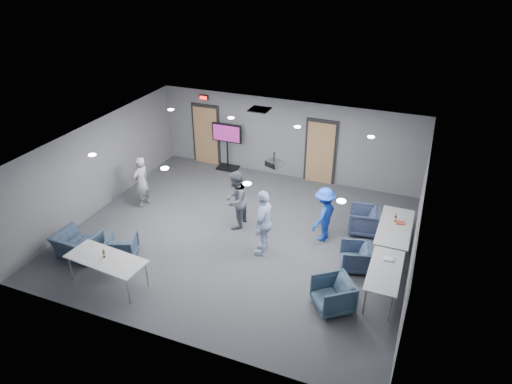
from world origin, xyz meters
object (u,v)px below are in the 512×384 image
at_px(chair_front_a, 122,246).
at_px(table_right_b, 385,271).
at_px(table_right_a, 395,228).
at_px(tv_stand, 227,144).
at_px(person_a, 141,182).
at_px(chair_right_a, 364,220).
at_px(person_c, 264,222).
at_px(bottle_right, 395,219).
at_px(chair_right_c, 333,295).
at_px(person_d, 324,214).
at_px(table_front_left, 106,260).
at_px(bottle_front, 104,254).
at_px(projector, 274,163).
at_px(chair_right_b, 355,257).
at_px(chair_front_b, 78,245).
at_px(person_b, 236,200).

xyz_separation_m(chair_front_a, table_right_b, (6.39, 0.96, 0.36)).
relative_size(table_right_a, tv_stand, 1.18).
distance_m(person_a, chair_right_a, 6.62).
height_order(person_c, table_right_a, person_c).
distance_m(person_a, bottle_right, 7.39).
relative_size(person_c, chair_right_c, 2.24).
relative_size(person_d, table_front_left, 0.78).
relative_size(person_d, bottle_front, 6.49).
bearing_deg(table_front_left, person_c, 45.98).
relative_size(person_c, projector, 4.06).
distance_m(person_c, bottle_right, 3.46).
relative_size(person_a, chair_right_c, 1.99).
bearing_deg(chair_right_b, table_right_a, 130.59).
relative_size(chair_front_b, bottle_right, 4.24).
xyz_separation_m(chair_right_b, chair_front_a, (-5.62, -1.71, -0.01)).
relative_size(person_c, table_front_left, 0.92).
distance_m(chair_right_b, bottle_right, 1.63).
distance_m(table_right_a, tv_stand, 6.74).
xyz_separation_m(chair_right_c, projector, (-2.04, 1.78, 2.04)).
distance_m(table_right_a, bottle_front, 7.21).
xyz_separation_m(person_d, chair_right_c, (0.87, -2.55, -0.41)).
bearing_deg(projector, bottle_front, -113.72).
distance_m(person_a, chair_front_b, 2.87).
distance_m(chair_front_a, bottle_right, 7.08).
height_order(chair_right_a, projector, projector).
bearing_deg(table_front_left, person_d, 46.49).
height_order(bottle_front, tv_stand, tv_stand).
xyz_separation_m(person_b, table_right_a, (4.28, 0.47, -0.16)).
relative_size(person_d, chair_front_b, 1.50).
relative_size(table_right_a, projector, 4.41).
distance_m(chair_front_b, bottle_front, 1.55).
bearing_deg(table_right_a, chair_right_a, 56.71).
xyz_separation_m(person_b, table_right_b, (4.28, -1.43, -0.17)).
bearing_deg(table_right_a, table_right_b, -180.00).
bearing_deg(chair_right_a, chair_right_c, -9.45).
bearing_deg(bottle_front, person_d, 40.51).
bearing_deg(table_right_b, table_front_left, 107.90).
height_order(chair_front_a, bottle_front, bottle_front).
height_order(person_a, person_b, person_b).
xyz_separation_m(chair_right_a, projector, (-2.14, -1.51, 2.04)).
xyz_separation_m(person_a, chair_right_b, (6.63, -0.72, -0.47)).
height_order(chair_right_a, bottle_right, bottle_right).
bearing_deg(chair_front_b, chair_right_c, -174.00).
xyz_separation_m(bottle_front, projector, (3.11, 2.89, 1.59)).
xyz_separation_m(person_d, bottle_right, (1.80, 0.40, 0.05)).
bearing_deg(person_a, chair_right_b, 93.73).
height_order(chair_right_a, table_right_b, chair_right_a).
relative_size(chair_front_a, table_right_b, 0.42).
xyz_separation_m(chair_right_a, chair_right_c, (-0.09, -3.29, 0.00)).
relative_size(chair_right_a, bottle_front, 3.40).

